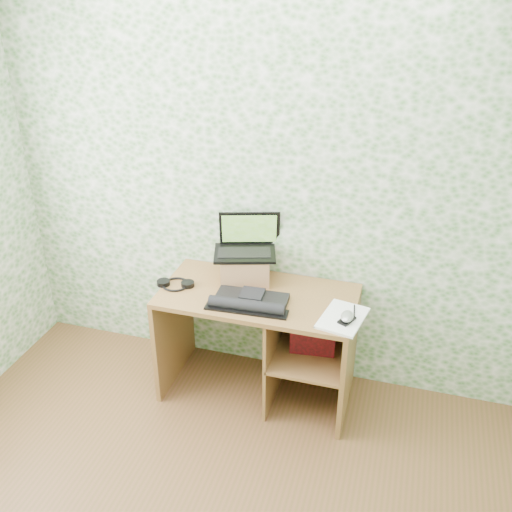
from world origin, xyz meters
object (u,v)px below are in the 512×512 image
(riser, at_px, (245,267))
(keyboard, at_px, (250,301))
(laptop, at_px, (247,243))
(notepad, at_px, (343,318))
(desk, at_px, (271,330))

(riser, distance_m, keyboard, 0.30)
(riser, distance_m, laptop, 0.16)
(laptop, distance_m, keyboard, 0.40)
(laptop, bearing_deg, keyboard, -87.21)
(riser, xyz_separation_m, notepad, (0.67, -0.27, -0.08))
(laptop, relative_size, notepad, 1.36)
(desk, distance_m, laptop, 0.57)
(riser, height_order, keyboard, riser)
(laptop, bearing_deg, riser, -107.14)
(laptop, xyz_separation_m, keyboard, (0.11, -0.32, -0.22))
(riser, relative_size, laptop, 0.68)
(riser, xyz_separation_m, laptop, (0.00, 0.04, 0.15))
(riser, height_order, notepad, riser)
(desk, bearing_deg, riser, 150.60)
(riser, xyz_separation_m, keyboard, (0.11, -0.27, -0.07))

